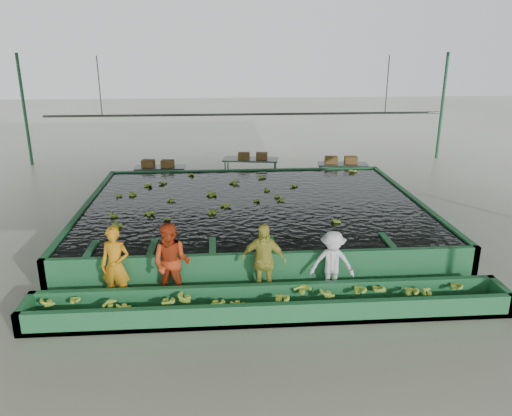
{
  "coord_description": "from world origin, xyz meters",
  "views": [
    {
      "loc": [
        -0.99,
        -12.71,
        5.38
      ],
      "look_at": [
        0.0,
        0.5,
        1.0
      ],
      "focal_mm": 35.0,
      "sensor_mm": 36.0,
      "label": 1
    }
  ],
  "objects": [
    {
      "name": "ground",
      "position": [
        0.0,
        0.0,
        0.0
      ],
      "size": [
        80.0,
        80.0,
        0.0
      ],
      "primitive_type": "plane",
      "color": "gray",
      "rests_on": "ground"
    },
    {
      "name": "shed_roof",
      "position": [
        0.0,
        0.0,
        5.0
      ],
      "size": [
        20.0,
        22.0,
        0.04
      ],
      "primitive_type": "cube",
      "color": "gray",
      "rests_on": "shed_posts"
    },
    {
      "name": "shed_posts",
      "position": [
        0.0,
        0.0,
        2.5
      ],
      "size": [
        20.0,
        22.0,
        5.0
      ],
      "primitive_type": null,
      "color": "#245A3A",
      "rests_on": "ground"
    },
    {
      "name": "flotation_tank",
      "position": [
        0.0,
        1.5,
        0.45
      ],
      "size": [
        10.0,
        8.0,
        0.9
      ],
      "primitive_type": null,
      "color": "#226939",
      "rests_on": "ground"
    },
    {
      "name": "tank_water",
      "position": [
        0.0,
        1.5,
        0.85
      ],
      "size": [
        9.7,
        7.7,
        0.0
      ],
      "primitive_type": "cube",
      "color": "black",
      "rests_on": "flotation_tank"
    },
    {
      "name": "sorting_trough",
      "position": [
        0.0,
        -3.6,
        0.25
      ],
      "size": [
        10.0,
        1.0,
        0.5
      ],
      "primitive_type": null,
      "color": "#226939",
      "rests_on": "ground"
    },
    {
      "name": "cableway_rail",
      "position": [
        0.0,
        5.0,
        3.0
      ],
      "size": [
        0.08,
        0.08,
        14.0
      ],
      "primitive_type": "cylinder",
      "color": "#59605B",
      "rests_on": "shed_roof"
    },
    {
      "name": "rail_hanger_left",
      "position": [
        -5.0,
        5.0,
        4.0
      ],
      "size": [
        0.04,
        0.04,
        2.0
      ],
      "primitive_type": "cylinder",
      "color": "#59605B",
      "rests_on": "shed_roof"
    },
    {
      "name": "rail_hanger_right",
      "position": [
        5.0,
        5.0,
        4.0
      ],
      "size": [
        0.04,
        0.04,
        2.0
      ],
      "primitive_type": "cylinder",
      "color": "#59605B",
      "rests_on": "shed_roof"
    },
    {
      "name": "worker_a",
      "position": [
        -3.26,
        -2.8,
        0.87
      ],
      "size": [
        0.71,
        0.54,
        1.75
      ],
      "primitive_type": "imported",
      "rotation": [
        0.0,
        0.0,
        -0.2
      ],
      "color": "orange",
      "rests_on": "ground"
    },
    {
      "name": "worker_b",
      "position": [
        -2.07,
        -2.8,
        0.89
      ],
      "size": [
        0.99,
        0.84,
        1.78
      ],
      "primitive_type": "imported",
      "rotation": [
        0.0,
        0.0,
        -0.21
      ],
      "color": "#C83E18",
      "rests_on": "ground"
    },
    {
      "name": "worker_c",
      "position": [
        -0.09,
        -2.8,
        0.87
      ],
      "size": [
        1.09,
        0.66,
        1.73
      ],
      "primitive_type": "imported",
      "rotation": [
        0.0,
        0.0,
        -0.24
      ],
      "color": "gold",
      "rests_on": "ground"
    },
    {
      "name": "worker_d",
      "position": [
        1.44,
        -2.8,
        0.76
      ],
      "size": [
        1.06,
        0.72,
        1.51
      ],
      "primitive_type": "imported",
      "rotation": [
        0.0,
        0.0,
        -0.17
      ],
      "color": "white",
      "rests_on": "ground"
    },
    {
      "name": "packing_table_left",
      "position": [
        -3.27,
        6.23,
        0.43
      ],
      "size": [
        1.91,
        0.78,
        0.87
      ],
      "primitive_type": null,
      "rotation": [
        0.0,
        0.0,
        -0.01
      ],
      "color": "#59605B",
      "rests_on": "ground"
    },
    {
      "name": "packing_table_mid",
      "position": [
        0.26,
        6.83,
        0.5
      ],
      "size": [
        2.3,
        1.22,
        0.99
      ],
      "primitive_type": null,
      "rotation": [
        0.0,
        0.0,
        -0.16
      ],
      "color": "#59605B",
      "rests_on": "ground"
    },
    {
      "name": "packing_table_right",
      "position": [
        3.86,
        6.15,
        0.44
      ],
      "size": [
        2.03,
        1.02,
        0.88
      ],
      "primitive_type": null,
      "rotation": [
        0.0,
        0.0,
        -0.13
      ],
      "color": "#59605B",
      "rests_on": "ground"
    },
    {
      "name": "box_stack_left",
      "position": [
        -3.35,
        6.23,
        0.87
      ],
      "size": [
        1.26,
        0.5,
        0.26
      ],
      "primitive_type": null,
      "rotation": [
        0.0,
        0.0,
        -0.13
      ],
      "color": "brown",
      "rests_on": "packing_table_left"
    },
    {
      "name": "box_stack_mid",
      "position": [
        0.34,
        6.77,
        0.99
      ],
      "size": [
        1.19,
        0.47,
        0.25
      ],
      "primitive_type": null,
      "rotation": [
        0.0,
        0.0,
        -0.13
      ],
      "color": "brown",
      "rests_on": "packing_table_mid"
    },
    {
      "name": "box_stack_right",
      "position": [
        3.79,
        6.21,
        0.88
      ],
      "size": [
        1.28,
        0.45,
        0.27
      ],
      "primitive_type": null,
      "rotation": [
        0.0,
        0.0,
        -0.08
      ],
      "color": "brown",
      "rests_on": "packing_table_right"
    },
    {
      "name": "floating_bananas",
      "position": [
        0.0,
        2.3,
        0.85
      ],
      "size": [
        8.84,
        6.03,
        0.12
      ],
      "primitive_type": null,
      "color": "#9BC232",
      "rests_on": "tank_water"
    },
    {
      "name": "trough_bananas",
      "position": [
        0.0,
        -3.6,
        0.4
      ],
      "size": [
        9.16,
        0.61,
        0.12
      ],
      "primitive_type": null,
      "color": "#9BC232",
      "rests_on": "sorting_trough"
    }
  ]
}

